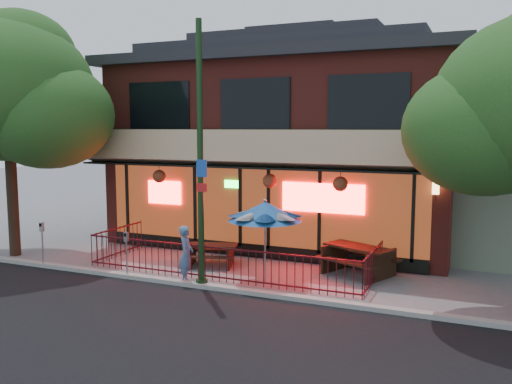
% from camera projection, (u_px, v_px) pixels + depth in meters
% --- Properties ---
extents(ground, '(80.00, 80.00, 0.00)m').
position_uv_depth(ground, '(209.00, 283.00, 14.91)').
color(ground, gray).
rests_on(ground, ground).
extents(asphalt_street, '(80.00, 11.00, 0.00)m').
position_uv_depth(asphalt_street, '(45.00, 372.00, 9.44)').
color(asphalt_street, black).
rests_on(asphalt_street, ground).
extents(curb, '(80.00, 0.25, 0.12)m').
position_uv_depth(curb, '(200.00, 285.00, 14.44)').
color(curb, '#999993').
rests_on(curb, ground).
extents(restaurant_building, '(12.96, 9.49, 8.05)m').
position_uv_depth(restaurant_building, '(295.00, 131.00, 20.90)').
color(restaurant_building, maroon).
rests_on(restaurant_building, ground).
extents(patio_fence, '(8.44, 2.62, 1.00)m').
position_uv_depth(patio_fence, '(217.00, 256.00, 15.29)').
color(patio_fence, '#430E15').
rests_on(patio_fence, ground).
extents(street_light, '(0.43, 0.32, 7.00)m').
position_uv_depth(street_light, '(200.00, 170.00, 14.16)').
color(street_light, black).
rests_on(street_light, ground).
extents(street_tree_left, '(5.60, 5.60, 8.05)m').
position_uv_depth(street_tree_left, '(9.00, 83.00, 17.52)').
color(street_tree_left, '#312518').
rests_on(street_tree_left, ground).
extents(picnic_table_left, '(1.88, 1.64, 0.68)m').
position_uv_depth(picnic_table_left, '(211.00, 252.00, 16.67)').
color(picnic_table_left, '#321A12').
rests_on(picnic_table_left, ground).
extents(picnic_table_right, '(2.44, 2.21, 0.85)m').
position_uv_depth(picnic_table_right, '(358.00, 256.00, 15.61)').
color(picnic_table_right, black).
rests_on(picnic_table_right, ground).
extents(patio_umbrella, '(2.03, 2.03, 2.32)m').
position_uv_depth(patio_umbrella, '(265.00, 211.00, 14.77)').
color(patio_umbrella, gray).
rests_on(patio_umbrella, ground).
extents(pedestrian, '(0.57, 0.68, 1.60)m').
position_uv_depth(pedestrian, '(186.00, 255.00, 14.77)').
color(pedestrian, '#4D6D9A').
rests_on(pedestrian, ground).
extents(parking_meter_near, '(0.13, 0.11, 1.30)m').
position_uv_depth(parking_meter_near, '(126.00, 247.00, 15.40)').
color(parking_meter_near, gray).
rests_on(parking_meter_near, ground).
extents(parking_meter_far, '(0.15, 0.14, 1.38)m').
position_uv_depth(parking_meter_far, '(42.00, 237.00, 16.52)').
color(parking_meter_far, '#A1A4A9').
rests_on(parking_meter_far, ground).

